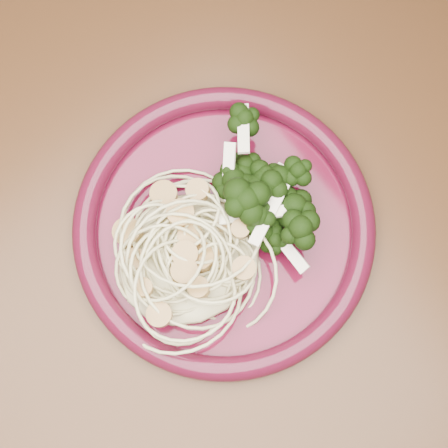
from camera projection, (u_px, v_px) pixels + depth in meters
dining_table at (284, 228)px, 0.73m from camera, size 1.20×0.80×0.75m
dinner_plate at (224, 226)px, 0.61m from camera, size 0.33×0.33×0.02m
spaghetti_pile at (188, 255)px, 0.59m from camera, size 0.16×0.14×0.03m
scallop_cluster at (186, 246)px, 0.56m from camera, size 0.14×0.14×0.04m
broccoli_pile at (267, 183)px, 0.60m from camera, size 0.10×0.15×0.05m
onion_garnish at (269, 172)px, 0.57m from camera, size 0.07×0.10×0.06m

